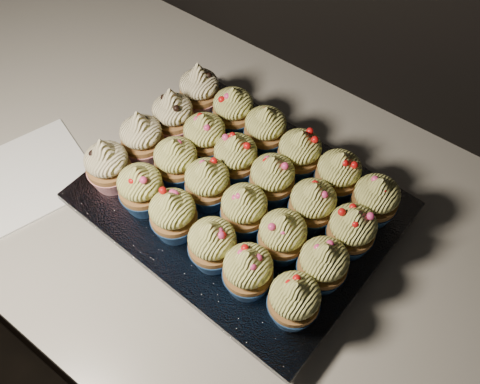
% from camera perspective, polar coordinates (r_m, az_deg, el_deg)
% --- Properties ---
extents(cabinet, '(2.40, 0.60, 0.86)m').
position_cam_1_polar(cabinet, '(1.21, -1.87, -12.71)').
color(cabinet, black).
rests_on(cabinet, ground).
extents(worktop, '(2.44, 0.64, 0.04)m').
position_cam_1_polar(worktop, '(0.82, -2.72, -0.53)').
color(worktop, beige).
rests_on(worktop, cabinet).
extents(napkin, '(0.21, 0.21, 0.00)m').
position_cam_1_polar(napkin, '(0.87, -21.27, 1.75)').
color(napkin, white).
rests_on(napkin, worktop).
extents(baking_tray, '(0.39, 0.30, 0.02)m').
position_cam_1_polar(baking_tray, '(0.77, 0.00, -1.68)').
color(baking_tray, black).
rests_on(baking_tray, worktop).
extents(foil_lining, '(0.42, 0.34, 0.01)m').
position_cam_1_polar(foil_lining, '(0.75, 0.00, -0.96)').
color(foil_lining, silver).
rests_on(foil_lining, baking_tray).
extents(cupcake_0, '(0.06, 0.06, 0.10)m').
position_cam_1_polar(cupcake_0, '(0.76, -13.93, 2.80)').
color(cupcake_0, '#B4192B').
rests_on(cupcake_0, foil_lining).
extents(cupcake_1, '(0.06, 0.06, 0.08)m').
position_cam_1_polar(cupcake_1, '(0.72, -10.50, 0.35)').
color(cupcake_1, navy).
rests_on(cupcake_1, foil_lining).
extents(cupcake_2, '(0.06, 0.06, 0.08)m').
position_cam_1_polar(cupcake_2, '(0.69, -7.13, -2.45)').
color(cupcake_2, navy).
rests_on(cupcake_2, foil_lining).
extents(cupcake_3, '(0.06, 0.06, 0.08)m').
position_cam_1_polar(cupcake_3, '(0.67, -2.96, -5.59)').
color(cupcake_3, navy).
rests_on(cupcake_3, foil_lining).
extents(cupcake_4, '(0.06, 0.06, 0.08)m').
position_cam_1_polar(cupcake_4, '(0.65, 0.85, -8.44)').
color(cupcake_4, navy).
rests_on(cupcake_4, foil_lining).
extents(cupcake_5, '(0.06, 0.06, 0.08)m').
position_cam_1_polar(cupcake_5, '(0.64, 5.78, -11.45)').
color(cupcake_5, navy).
rests_on(cupcake_5, foil_lining).
extents(cupcake_6, '(0.06, 0.06, 0.10)m').
position_cam_1_polar(cupcake_6, '(0.78, -10.41, 5.70)').
color(cupcake_6, '#B4192B').
rests_on(cupcake_6, foil_lining).
extents(cupcake_7, '(0.06, 0.06, 0.08)m').
position_cam_1_polar(cupcake_7, '(0.75, -6.82, 3.23)').
color(cupcake_7, navy).
rests_on(cupcake_7, foil_lining).
extents(cupcake_8, '(0.06, 0.06, 0.08)m').
position_cam_1_polar(cupcake_8, '(0.72, -3.48, 0.92)').
color(cupcake_8, navy).
rests_on(cupcake_8, foil_lining).
extents(cupcake_9, '(0.06, 0.06, 0.08)m').
position_cam_1_polar(cupcake_9, '(0.69, 0.45, -1.88)').
color(cupcake_9, navy).
rests_on(cupcake_9, foil_lining).
extents(cupcake_10, '(0.06, 0.06, 0.08)m').
position_cam_1_polar(cupcake_10, '(0.67, 4.54, -4.71)').
color(cupcake_10, navy).
rests_on(cupcake_10, foil_lining).
extents(cupcake_11, '(0.06, 0.06, 0.08)m').
position_cam_1_polar(cupcake_11, '(0.66, 8.84, -7.66)').
color(cupcake_11, navy).
rests_on(cupcake_11, foil_lining).
extents(cupcake_12, '(0.06, 0.06, 0.10)m').
position_cam_1_polar(cupcake_12, '(0.80, -7.14, 8.11)').
color(cupcake_12, '#B4192B').
rests_on(cupcake_12, foil_lining).
extents(cupcake_13, '(0.06, 0.06, 0.08)m').
position_cam_1_polar(cupcake_13, '(0.77, -3.77, 5.90)').
color(cupcake_13, navy).
rests_on(cupcake_13, foil_lining).
extents(cupcake_14, '(0.06, 0.06, 0.08)m').
position_cam_1_polar(cupcake_14, '(0.74, -0.47, 3.65)').
color(cupcake_14, navy).
rests_on(cupcake_14, foil_lining).
extents(cupcake_15, '(0.06, 0.06, 0.08)m').
position_cam_1_polar(cupcake_15, '(0.72, 3.45, 1.41)').
color(cupcake_15, navy).
rests_on(cupcake_15, foil_lining).
extents(cupcake_16, '(0.06, 0.06, 0.08)m').
position_cam_1_polar(cupcake_16, '(0.70, 7.72, -1.36)').
color(cupcake_16, navy).
rests_on(cupcake_16, foil_lining).
extents(cupcake_17, '(0.06, 0.06, 0.08)m').
position_cam_1_polar(cupcake_17, '(0.69, 11.80, -4.05)').
color(cupcake_17, navy).
rests_on(cupcake_17, foil_lining).
extents(cupcake_18, '(0.06, 0.06, 0.10)m').
position_cam_1_polar(cupcake_18, '(0.83, -4.35, 10.77)').
color(cupcake_18, '#B4192B').
rests_on(cupcake_18, foil_lining).
extents(cupcake_19, '(0.06, 0.06, 0.08)m').
position_cam_1_polar(cupcake_19, '(0.80, -0.73, 8.68)').
color(cupcake_19, navy).
rests_on(cupcake_19, foil_lining).
extents(cupcake_20, '(0.06, 0.06, 0.08)m').
position_cam_1_polar(cupcake_20, '(0.78, 2.72, 6.63)').
color(cupcake_20, navy).
rests_on(cupcake_20, foil_lining).
extents(cupcake_21, '(0.06, 0.06, 0.08)m').
position_cam_1_polar(cupcake_21, '(0.75, 6.35, 4.11)').
color(cupcake_21, navy).
rests_on(cupcake_21, foil_lining).
extents(cupcake_22, '(0.06, 0.06, 0.08)m').
position_cam_1_polar(cupcake_22, '(0.74, 10.41, 1.84)').
color(cupcake_22, navy).
rests_on(cupcake_22, foil_lining).
extents(cupcake_23, '(0.06, 0.06, 0.08)m').
position_cam_1_polar(cupcake_23, '(0.72, 14.22, -0.83)').
color(cupcake_23, navy).
rests_on(cupcake_23, foil_lining).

